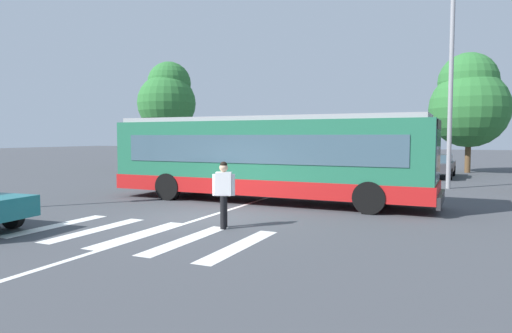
% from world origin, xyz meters
% --- Properties ---
extents(ground_plane, '(160.00, 160.00, 0.00)m').
position_xyz_m(ground_plane, '(0.00, 0.00, 0.00)').
color(ground_plane, '#424449').
extents(city_transit_bus, '(11.78, 2.71, 3.06)m').
position_xyz_m(city_transit_bus, '(0.31, 3.79, 1.59)').
color(city_transit_bus, black).
rests_on(city_transit_bus, ground_plane).
extents(pedestrian_crossing_street, '(0.55, 0.39, 1.72)m').
position_xyz_m(pedestrian_crossing_street, '(1.20, -1.11, 0.97)').
color(pedestrian_crossing_street, black).
rests_on(pedestrian_crossing_street, ground_plane).
extents(parked_car_silver, '(2.04, 4.58, 1.35)m').
position_xyz_m(parked_car_silver, '(-2.78, 16.97, 0.77)').
color(parked_car_silver, black).
rests_on(parked_car_silver, ground_plane).
extents(parked_car_red, '(2.10, 4.60, 1.35)m').
position_xyz_m(parked_car_red, '(0.00, 16.68, 0.77)').
color(parked_car_red, black).
rests_on(parked_car_red, ground_plane).
extents(parked_car_blue, '(1.89, 4.51, 1.35)m').
position_xyz_m(parked_car_blue, '(2.50, 17.00, 0.77)').
color(parked_car_blue, black).
rests_on(parked_car_blue, ground_plane).
extents(parked_car_charcoal, '(2.01, 4.57, 1.35)m').
position_xyz_m(parked_car_charcoal, '(5.39, 16.85, 0.77)').
color(parked_car_charcoal, black).
rests_on(parked_car_charcoal, ground_plane).
extents(twin_arm_street_lamp, '(5.31, 0.32, 9.96)m').
position_xyz_m(twin_arm_street_lamp, '(6.19, 11.01, 6.10)').
color(twin_arm_street_lamp, '#939399').
rests_on(twin_arm_street_lamp, ground_plane).
extents(background_tree_left, '(4.36, 4.36, 8.03)m').
position_xyz_m(background_tree_left, '(-13.67, 17.45, 5.30)').
color(background_tree_left, brown).
rests_on(background_tree_left, ground_plane).
extents(background_tree_right, '(5.03, 5.03, 7.81)m').
position_xyz_m(background_tree_right, '(7.04, 21.59, 4.69)').
color(background_tree_right, brown).
rests_on(background_tree_right, ground_plane).
extents(crosswalk_painted_stripes, '(5.86, 3.24, 0.01)m').
position_xyz_m(crosswalk_painted_stripes, '(-0.28, -2.65, 0.00)').
color(crosswalk_painted_stripes, silver).
rests_on(crosswalk_painted_stripes, ground_plane).
extents(lane_center_line, '(0.16, 24.00, 0.01)m').
position_xyz_m(lane_center_line, '(-0.05, 2.00, 0.00)').
color(lane_center_line, silver).
rests_on(lane_center_line, ground_plane).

